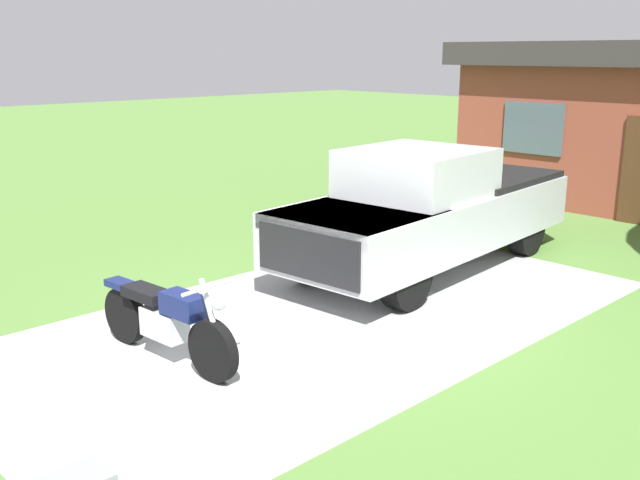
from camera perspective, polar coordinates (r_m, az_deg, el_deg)
The scene contains 4 objects.
ground_plane at distance 9.15m, azimuth 0.65°, elevation -6.23°, with size 80.00×80.00×0.00m, color #517935.
driveway_pad at distance 9.15m, azimuth 0.65°, elevation -6.21°, with size 4.49×8.67×0.01m, color #A1A1A1.
motorcycle at distance 7.95m, azimuth -12.15°, elevation -6.26°, with size 2.21×0.70×1.09m.
pickup_truck at distance 11.19m, azimuth 8.87°, elevation 2.59°, with size 2.49×5.77×1.90m.
Camera 1 is at (6.12, -5.97, 3.28)m, focal length 40.08 mm.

